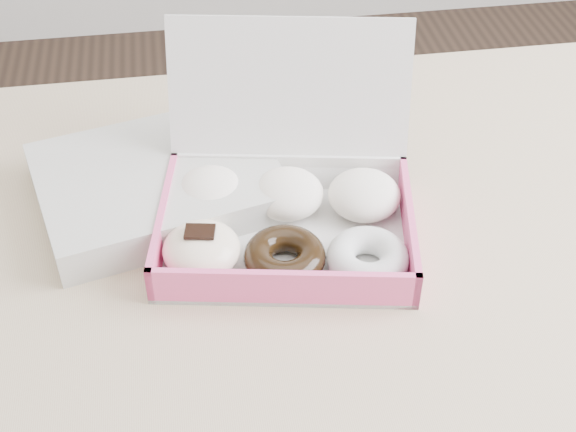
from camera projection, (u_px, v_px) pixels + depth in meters
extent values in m
cube|color=tan|center=(436.00, 249.00, 0.91)|extent=(1.20, 0.80, 0.04)
cylinder|color=tan|center=(35.00, 306.00, 1.36)|extent=(0.05, 0.05, 0.71)
cube|color=silver|center=(286.00, 239.00, 0.89)|extent=(0.31, 0.25, 0.01)
cube|color=#FB5897|center=(283.00, 289.00, 0.81)|extent=(0.27, 0.06, 0.05)
cube|color=silver|center=(289.00, 171.00, 0.95)|extent=(0.27, 0.06, 0.05)
cube|color=#FB5897|center=(164.00, 223.00, 0.88)|extent=(0.04, 0.20, 0.05)
cube|color=#FB5897|center=(409.00, 227.00, 0.88)|extent=(0.04, 0.20, 0.05)
cube|color=silver|center=(289.00, 106.00, 0.92)|extent=(0.28, 0.11, 0.20)
ellipsoid|color=white|center=(211.00, 192.00, 0.92)|extent=(0.10, 0.10, 0.05)
ellipsoid|color=white|center=(287.00, 194.00, 0.91)|extent=(0.10, 0.10, 0.05)
ellipsoid|color=white|center=(364.00, 195.00, 0.91)|extent=(0.10, 0.10, 0.05)
ellipsoid|color=#FFE6C5|center=(202.00, 249.00, 0.84)|extent=(0.10, 0.10, 0.05)
cube|color=black|center=(200.00, 232.00, 0.83)|extent=(0.03, 0.03, 0.00)
torus|color=black|center=(285.00, 256.00, 0.85)|extent=(0.10, 0.10, 0.03)
torus|color=white|center=(368.00, 258.00, 0.84)|extent=(0.10, 0.10, 0.03)
cube|color=silver|center=(158.00, 183.00, 0.94)|extent=(0.32, 0.28, 0.04)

